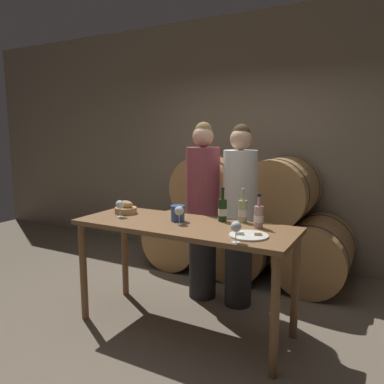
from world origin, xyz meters
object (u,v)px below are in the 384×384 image
Objects in this scene: tasting_table at (184,237)px; blue_crock at (178,213)px; bread_basket at (126,209)px; cheese_plate at (249,235)px; wine_glass_far_left at (120,205)px; person_right at (239,214)px; wine_glass_center at (236,227)px; wine_bottle_rose at (259,216)px; wine_bottle_white at (243,211)px; person_left at (203,209)px; wine_glass_left at (179,211)px; wine_bottle_red at (223,210)px.

tasting_table is 13.72× the size of blue_crock.
bread_basket is at bearing 176.73° from blue_crock.
blue_crock reaches higher than cheese_plate.
blue_crock is 0.90× the size of wine_glass_far_left.
person_right reaches higher than wine_glass_center.
wine_bottle_rose is 0.96× the size of cheese_plate.
blue_crock is (-0.51, -0.23, -0.02)m from wine_bottle_white.
person_right is at bearing 115.93° from cheese_plate.
blue_crock is at bearing -84.40° from person_left.
person_right is (0.40, 0.00, -0.01)m from person_left.
tasting_table is 1.05× the size of person_left.
bread_basket is at bearing -133.62° from person_left.
bread_basket is 1.34× the size of wine_glass_center.
wine_glass_far_left is (-0.49, -0.71, 0.12)m from person_left.
cheese_plate is (0.77, -0.77, 0.02)m from person_left.
wine_bottle_white is 0.46m from cheese_plate.
person_left reaches higher than tasting_table.
person_left is 0.78m from bread_basket.
wine_glass_far_left is 1.00× the size of wine_glass_left.
person_right is 0.43m from wine_bottle_red.
cheese_plate is at bearing -13.44° from blue_crock.
bread_basket is 1.34× the size of wine_glass_far_left.
wine_bottle_white reaches higher than blue_crock.
tasting_table is 0.24m from wine_glass_left.
tasting_table is 6.49× the size of wine_bottle_white.
person_left is at bearing 103.05° from tasting_table.
person_left is 0.40m from person_right.
person_right reaches higher than bread_basket.
wine_glass_far_left is 1.26m from wine_glass_center.
wine_glass_left is at bearing -162.24° from wine_bottle_rose.
blue_crock is (0.06, -0.60, 0.09)m from person_left.
wine_glass_far_left is (-0.64, -0.06, 0.23)m from tasting_table.
wine_glass_center is (0.62, -0.28, 0.00)m from wine_glass_left.
person_left is 13.11× the size of blue_crock.
cheese_plate is (0.37, -0.77, 0.03)m from person_right.
wine_glass_far_left is at bearing -169.78° from wine_bottle_rose.
cheese_plate is (0.62, -0.12, 0.13)m from tasting_table.
wine_bottle_red is 1.01× the size of cheese_plate.
wine_bottle_rose is 0.29m from cheese_plate.
wine_bottle_red is (0.00, -0.41, 0.12)m from person_right.
wine_bottle_red is 0.17m from wine_bottle_white.
cheese_plate is (0.02, -0.28, -0.08)m from wine_bottle_rose.
wine_bottle_red is 0.39m from wine_glass_left.
wine_glass_center is at bearing -90.59° from wine_bottle_rose.
blue_crock is at bearing -119.62° from person_right.
wine_bottle_rose is 1.82× the size of wine_glass_far_left.
person_left reaches higher than wine_bottle_red.
wine_bottle_red is 1.92× the size of wine_glass_far_left.
blue_crock is 0.78m from wine_glass_center.
tasting_table is at bearing -145.30° from wine_bottle_white.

